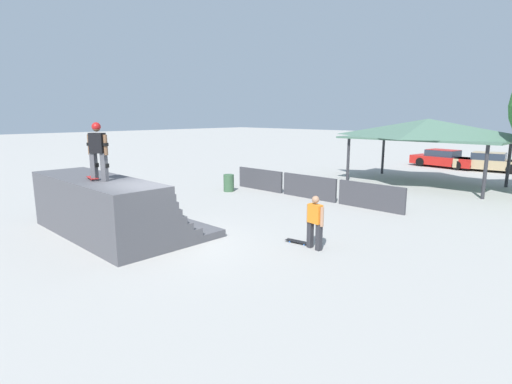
% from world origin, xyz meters
% --- Properties ---
extents(ground_plane, '(160.00, 160.00, 0.00)m').
position_xyz_m(ground_plane, '(0.00, 0.00, 0.00)').
color(ground_plane, '#A3A09B').
extents(quarter_pipe_ramp, '(5.92, 3.61, 1.85)m').
position_xyz_m(quarter_pipe_ramp, '(-2.22, -0.49, 0.81)').
color(quarter_pipe_ramp, '#4C4C51').
rests_on(quarter_pipe_ramp, ground).
extents(skater_on_deck, '(0.72, 0.47, 1.71)m').
position_xyz_m(skater_on_deck, '(-1.57, -0.96, 2.83)').
color(skater_on_deck, '#4C4C51').
rests_on(skater_on_deck, quarter_pipe_ramp).
extents(skateboard_on_deck, '(0.78, 0.36, 0.09)m').
position_xyz_m(skateboard_on_deck, '(-1.96, -1.02, 1.90)').
color(skateboard_on_deck, red).
rests_on(skateboard_on_deck, quarter_pipe_ramp).
extents(bystander_walking, '(0.63, 0.26, 1.55)m').
position_xyz_m(bystander_walking, '(3.43, 2.88, 0.86)').
color(bystander_walking, '#2D2D33').
rests_on(bystander_walking, ground).
extents(skateboard_on_ground, '(0.82, 0.32, 0.09)m').
position_xyz_m(skateboard_on_ground, '(2.83, 2.95, 0.06)').
color(skateboard_on_ground, blue).
rests_on(skateboard_on_ground, ground).
extents(barrier_fence, '(9.09, 0.12, 1.05)m').
position_xyz_m(barrier_fence, '(-0.93, 8.47, 0.53)').
color(barrier_fence, '#3D3D42').
rests_on(barrier_fence, ground).
extents(pavilion_shelter, '(8.29, 4.98, 3.57)m').
position_xyz_m(pavilion_shelter, '(1.32, 15.97, 3.00)').
color(pavilion_shelter, '#2D2D33').
rests_on(pavilion_shelter, ground).
extents(trash_bin, '(0.52, 0.52, 0.85)m').
position_xyz_m(trash_bin, '(-4.83, 7.04, 0.42)').
color(trash_bin, '#385B3D').
rests_on(trash_bin, ground).
extents(parked_car_red, '(4.65, 2.34, 1.27)m').
position_xyz_m(parked_car_red, '(-0.54, 24.24, 0.60)').
color(parked_car_red, red).
rests_on(parked_car_red, ground).
extents(parked_car_tan, '(4.50, 2.27, 1.27)m').
position_xyz_m(parked_car_tan, '(2.46, 24.26, 0.60)').
color(parked_car_tan, tan).
rests_on(parked_car_tan, ground).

